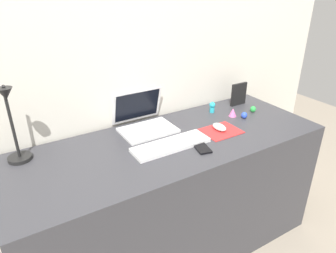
{
  "coord_description": "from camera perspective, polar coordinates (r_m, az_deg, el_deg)",
  "views": [
    {
      "loc": [
        -0.77,
        -1.23,
        1.53
      ],
      "look_at": [
        -0.02,
        0.0,
        0.83
      ],
      "focal_mm": 33.45,
      "sensor_mm": 36.0,
      "label": 1
    }
  ],
  "objects": [
    {
      "name": "desk",
      "position": [
        1.86,
        0.56,
        -12.7
      ],
      "size": [
        1.7,
        0.63,
        0.74
      ],
      "primitive_type": "cube",
      "color": "#38383D",
      "rests_on": "ground_plane"
    },
    {
      "name": "picture_frame",
      "position": [
        2.14,
        12.76,
        5.76
      ],
      "size": [
        0.12,
        0.02,
        0.15
      ],
      "primitive_type": "cube",
      "color": "black",
      "rests_on": "desk"
    },
    {
      "name": "ground_plane",
      "position": [
        2.11,
        0.51,
        -20.57
      ],
      "size": [
        6.0,
        6.0,
        0.0
      ],
      "primitive_type": "plane",
      "color": "gray"
    },
    {
      "name": "mouse",
      "position": [
        1.78,
        9.34,
        -0.1
      ],
      "size": [
        0.06,
        0.1,
        0.03
      ],
      "primitive_type": "ellipsoid",
      "color": "white",
      "rests_on": "mousepad"
    },
    {
      "name": "keyboard",
      "position": [
        1.59,
        0.54,
        -3.38
      ],
      "size": [
        0.41,
        0.13,
        0.02
      ],
      "primitive_type": "cube",
      "color": "white",
      "rests_on": "desk"
    },
    {
      "name": "back_wall",
      "position": [
        1.92,
        -5.02,
        2.71
      ],
      "size": [
        2.9,
        0.05,
        1.55
      ],
      "primitive_type": "cube",
      "color": "silver",
      "rests_on": "ground_plane"
    },
    {
      "name": "mousepad",
      "position": [
        1.78,
        9.59,
        -0.81
      ],
      "size": [
        0.21,
        0.17,
        0.0
      ],
      "primitive_type": "cube",
      "color": "red",
      "rests_on": "desk"
    },
    {
      "name": "desk_lamp",
      "position": [
        1.54,
        -26.4,
        -0.19
      ],
      "size": [
        0.11,
        0.16,
        0.39
      ],
      "color": "black",
      "rests_on": "desk"
    },
    {
      "name": "laptop",
      "position": [
        1.78,
        -4.57,
        1.4
      ],
      "size": [
        0.3,
        0.27,
        0.21
      ],
      "color": "white",
      "rests_on": "desk"
    },
    {
      "name": "cell_phone",
      "position": [
        1.59,
        6.09,
        -3.77
      ],
      "size": [
        0.09,
        0.14,
        0.01
      ],
      "primitive_type": "cube",
      "rotation": [
        0.0,
        0.0,
        -0.22
      ],
      "color": "black",
      "rests_on": "desk"
    },
    {
      "name": "toy_figurine_cyan",
      "position": [
        2.0,
        8.06,
        3.6
      ],
      "size": [
        0.04,
        0.04,
        0.07
      ],
      "color": "#28B7CC",
      "rests_on": "desk"
    },
    {
      "name": "toy_figurine_pink",
      "position": [
        1.97,
        11.72,
        2.57
      ],
      "size": [
        0.05,
        0.05,
        0.05
      ],
      "primitive_type": "cone",
      "color": "pink",
      "rests_on": "desk"
    },
    {
      "name": "toy_figurine_green",
      "position": [
        2.06,
        15.24,
        3.06
      ],
      "size": [
        0.04,
        0.04,
        0.04
      ],
      "primitive_type": "ellipsoid",
      "color": "green",
      "rests_on": "desk"
    },
    {
      "name": "toy_figurine_blue",
      "position": [
        1.96,
        13.71,
        2.0
      ],
      "size": [
        0.04,
        0.04,
        0.04
      ],
      "primitive_type": "ellipsoid",
      "color": "blue",
      "rests_on": "desk"
    }
  ]
}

